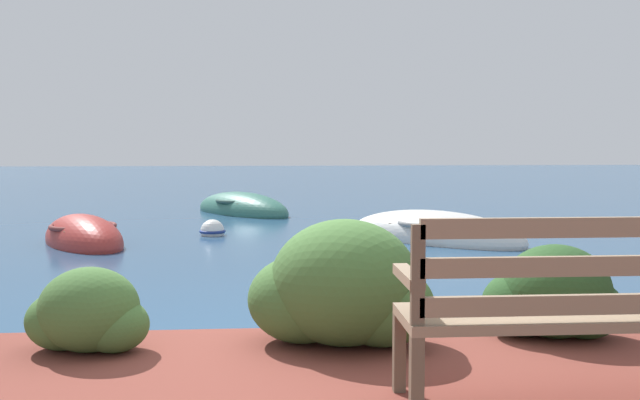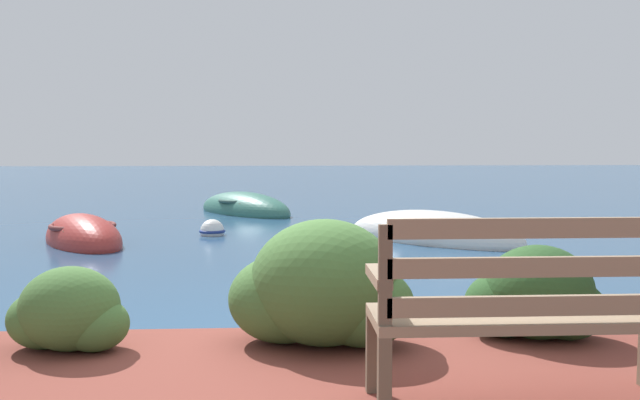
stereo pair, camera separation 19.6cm
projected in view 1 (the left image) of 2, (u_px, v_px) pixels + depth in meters
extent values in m
plane|color=navy|center=(310.00, 359.00, 4.87)|extent=(80.00, 80.00, 0.00)
cube|color=brown|center=(399.00, 352.00, 3.59)|extent=(0.06, 0.06, 0.40)
cube|color=brown|center=(417.00, 380.00, 3.18)|extent=(0.06, 0.06, 0.40)
cube|color=#8C755B|center=(554.00, 316.00, 3.42)|extent=(1.48, 0.48, 0.05)
cube|color=#8C755B|center=(573.00, 305.00, 3.20)|extent=(1.41, 0.04, 0.09)
cube|color=#8C755B|center=(574.00, 266.00, 3.19)|extent=(1.41, 0.04, 0.09)
cube|color=#8C755B|center=(576.00, 227.00, 3.17)|extent=(1.41, 0.04, 0.09)
cube|color=brown|center=(418.00, 275.00, 3.14)|extent=(0.06, 0.04, 0.45)
cube|color=#8C755B|center=(408.00, 276.00, 3.35)|extent=(0.07, 0.43, 0.05)
ellipsoid|color=#426B33|center=(89.00, 309.00, 4.28)|extent=(0.60, 0.54, 0.51)
ellipsoid|color=#426B33|center=(63.00, 320.00, 4.32)|extent=(0.45, 0.41, 0.36)
ellipsoid|color=#426B33|center=(114.00, 325.00, 4.27)|extent=(0.42, 0.38, 0.33)
ellipsoid|color=#426B33|center=(344.00, 282.00, 4.41)|extent=(0.92, 0.83, 0.79)
ellipsoid|color=#426B33|center=(303.00, 299.00, 4.47)|extent=(0.69, 0.62, 0.55)
ellipsoid|color=#426B33|center=(382.00, 305.00, 4.40)|extent=(0.65, 0.58, 0.51)
ellipsoid|color=#284C23|center=(556.00, 291.00, 4.59)|extent=(0.71, 0.64, 0.60)
ellipsoid|color=#284C23|center=(523.00, 303.00, 4.63)|extent=(0.53, 0.48, 0.43)
ellipsoid|color=#284C23|center=(584.00, 308.00, 4.57)|extent=(0.50, 0.45, 0.39)
ellipsoid|color=#9E2D28|center=(83.00, 241.00, 10.29)|extent=(1.91, 2.37, 0.77)
torus|color=brown|center=(83.00, 226.00, 10.28)|extent=(1.29, 1.29, 0.07)
cube|color=#846647|center=(90.00, 231.00, 10.01)|extent=(0.70, 0.48, 0.04)
cube|color=#846647|center=(78.00, 226.00, 10.51)|extent=(0.70, 0.48, 0.04)
ellipsoid|color=silver|center=(434.00, 237.00, 10.72)|extent=(2.91, 2.90, 0.80)
torus|color=gray|center=(434.00, 222.00, 10.70)|extent=(1.62, 1.62, 0.07)
cube|color=#846647|center=(409.00, 222.00, 10.99)|extent=(0.72, 0.73, 0.04)
cube|color=#846647|center=(456.00, 226.00, 10.46)|extent=(0.72, 0.73, 0.04)
ellipsoid|color=#336B5B|center=(242.00, 211.00, 14.82)|extent=(2.55, 2.95, 0.77)
torus|color=#304F46|center=(242.00, 200.00, 14.80)|extent=(1.52, 1.52, 0.07)
cube|color=#846647|center=(254.00, 203.00, 14.48)|extent=(0.76, 0.60, 0.04)
cube|color=#846647|center=(232.00, 201.00, 15.07)|extent=(0.76, 0.60, 0.04)
sphere|color=white|center=(212.00, 231.00, 11.29)|extent=(0.38, 0.38, 0.38)
torus|color=navy|center=(212.00, 231.00, 11.29)|extent=(0.42, 0.42, 0.05)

